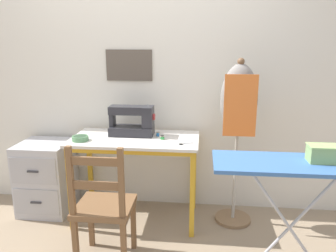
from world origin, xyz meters
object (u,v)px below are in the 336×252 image
(sewing_machine, at_px, (134,122))
(wooden_chair, at_px, (103,208))
(thread_spool_near_machine, at_px, (158,134))
(ironing_board, at_px, (295,170))
(fabric_bowl, at_px, (80,138))
(thread_spool_mid_table, at_px, (162,138))
(scissors, at_px, (184,144))
(dress_form, at_px, (238,110))
(storage_box, at_px, (323,154))
(filing_cabinet, at_px, (47,177))

(sewing_machine, relative_size, wooden_chair, 0.43)
(thread_spool_near_machine, bearing_deg, ironing_board, -40.20)
(fabric_bowl, relative_size, thread_spool_mid_table, 3.24)
(fabric_bowl, bearing_deg, thread_spool_mid_table, 8.66)
(scissors, xyz_separation_m, thread_spool_near_machine, (-0.24, 0.20, 0.02))
(fabric_bowl, bearing_deg, thread_spool_near_machine, 17.12)
(thread_spool_mid_table, bearing_deg, dress_form, 6.63)
(wooden_chair, distance_m, storage_box, 1.50)
(thread_spool_near_machine, relative_size, filing_cabinet, 0.06)
(storage_box, bearing_deg, wooden_chair, 176.73)
(scissors, height_order, thread_spool_mid_table, thread_spool_mid_table)
(scissors, bearing_deg, thread_spool_mid_table, 150.15)
(wooden_chair, relative_size, filing_cabinet, 1.38)
(sewing_machine, bearing_deg, wooden_chair, -96.20)
(sewing_machine, xyz_separation_m, filing_cabinet, (-0.86, -0.01, -0.56))
(wooden_chair, distance_m, ironing_board, 1.32)
(thread_spool_near_machine, distance_m, dress_form, 0.73)
(fabric_bowl, xyz_separation_m, thread_spool_near_machine, (0.63, 0.20, -0.00))
(thread_spool_near_machine, relative_size, storage_box, 0.21)
(scissors, bearing_deg, thread_spool_near_machine, 140.46)
(scissors, distance_m, storage_box, 1.06)
(fabric_bowl, height_order, storage_box, storage_box)
(fabric_bowl, relative_size, filing_cabinet, 0.20)
(sewing_machine, bearing_deg, storage_box, -31.33)
(filing_cabinet, bearing_deg, dress_form, -0.80)
(scissors, bearing_deg, dress_form, 22.58)
(thread_spool_mid_table, distance_m, filing_cabinet, 1.22)
(wooden_chair, xyz_separation_m, storage_box, (1.41, -0.08, 0.48))
(fabric_bowl, distance_m, dress_form, 1.36)
(thread_spool_near_machine, height_order, dress_form, dress_form)
(scissors, relative_size, thread_spool_mid_table, 2.96)
(thread_spool_near_machine, xyz_separation_m, thread_spool_mid_table, (0.05, -0.09, -0.00))
(fabric_bowl, relative_size, wooden_chair, 0.15)
(sewing_machine, relative_size, dress_form, 0.28)
(sewing_machine, xyz_separation_m, dress_form, (0.90, -0.04, 0.14))
(scissors, distance_m, wooden_chair, 0.81)
(storage_box, bearing_deg, sewing_machine, 148.67)
(thread_spool_near_machine, bearing_deg, scissors, -39.54)
(sewing_machine, height_order, scissors, sewing_machine)
(dress_form, bearing_deg, ironing_board, -71.06)
(filing_cabinet, bearing_deg, scissors, -9.00)
(wooden_chair, bearing_deg, ironing_board, -4.64)
(filing_cabinet, xyz_separation_m, dress_form, (1.76, -0.02, 0.69))
(sewing_machine, xyz_separation_m, scissors, (0.46, -0.22, -0.12))
(fabric_bowl, height_order, filing_cabinet, fabric_bowl)
(sewing_machine, bearing_deg, filing_cabinet, -179.01)
(sewing_machine, distance_m, ironing_board, 1.44)
(thread_spool_mid_table, bearing_deg, scissors, -29.85)
(sewing_machine, distance_m, thread_spool_near_machine, 0.24)
(filing_cabinet, bearing_deg, ironing_board, -21.92)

